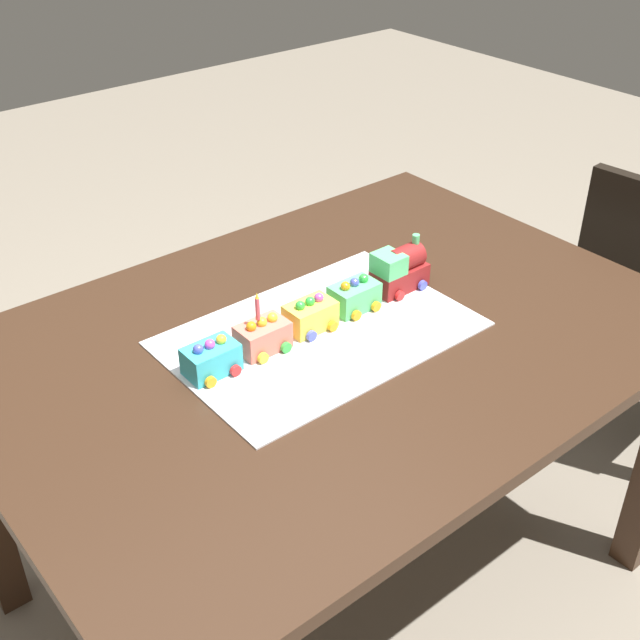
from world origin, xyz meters
name	(u,v)px	position (x,y,z in m)	size (l,w,h in m)	color
ground_plane	(329,577)	(0.00, 0.00, 0.00)	(8.00, 8.00, 0.00)	gray
dining_table	(331,376)	(0.00, 0.00, 0.63)	(1.40, 1.00, 0.74)	#382316
cake_board	(320,333)	(0.02, -0.01, 0.74)	(0.60, 0.40, 0.00)	silver
cake_locomotive	(399,269)	(-0.22, -0.04, 0.79)	(0.14, 0.08, 0.12)	maroon
cake_car_caboose_mint_green	(354,296)	(-0.10, -0.04, 0.77)	(0.10, 0.08, 0.07)	#59CC7A
cake_car_flatbed_lemon	(310,315)	(0.02, -0.04, 0.77)	(0.10, 0.08, 0.07)	#F4E04C
cake_car_hopper_coral	(263,336)	(0.14, -0.04, 0.77)	(0.10, 0.08, 0.07)	#F27260
cake_car_gondola_turquoise	(211,359)	(0.26, -0.04, 0.77)	(0.10, 0.08, 0.07)	#38B7C6
birthday_candle	(257,307)	(0.15, -0.04, 0.84)	(0.01, 0.01, 0.06)	#F24C59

